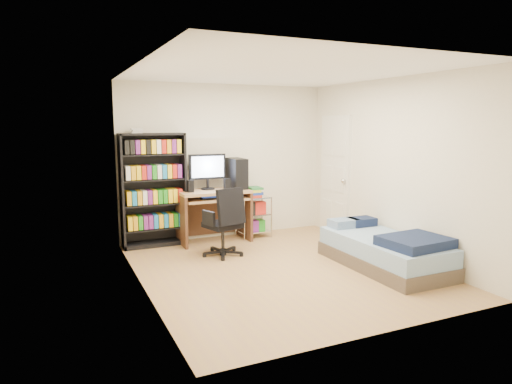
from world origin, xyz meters
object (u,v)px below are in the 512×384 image
computer_desk (219,194)px  office_chair (225,234)px  media_shelf (153,189)px  bed (385,250)px

computer_desk → office_chair: size_ratio=1.40×
media_shelf → computer_desk: (1.02, -0.08, -0.14)m
office_chair → media_shelf: bearing=113.8°
computer_desk → office_chair: computer_desk is taller
media_shelf → office_chair: bearing=-50.8°
bed → media_shelf: bearing=137.2°
media_shelf → computer_desk: bearing=-4.7°
computer_desk → office_chair: bearing=-105.0°
computer_desk → bed: size_ratio=0.77×
computer_desk → bed: computer_desk is taller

